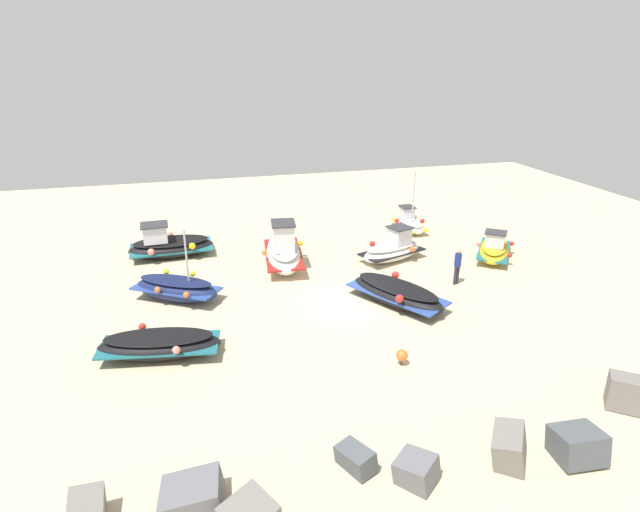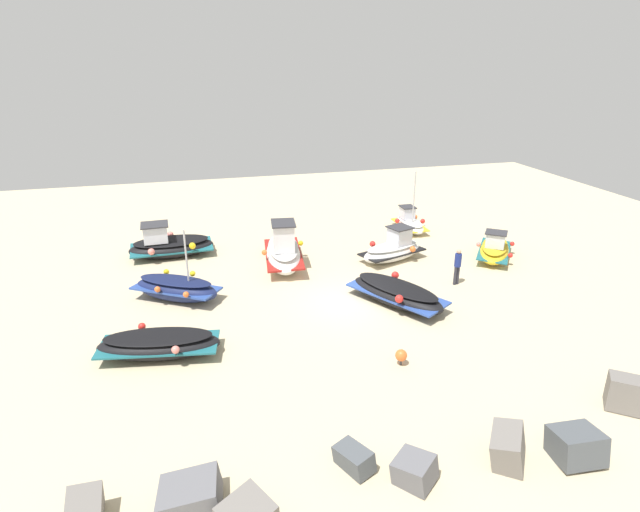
{
  "view_description": "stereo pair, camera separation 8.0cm",
  "coord_description": "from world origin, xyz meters",
  "px_view_note": "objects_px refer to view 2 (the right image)",
  "views": [
    {
      "loc": [
        6.54,
        19.16,
        10.05
      ],
      "look_at": [
        0.41,
        -3.49,
        0.9
      ],
      "focal_mm": 28.8,
      "sensor_mm": 36.0,
      "label": 1
    },
    {
      "loc": [
        6.46,
        19.19,
        10.05
      ],
      "look_at": [
        0.41,
        -3.49,
        0.9
      ],
      "focal_mm": 28.8,
      "sensor_mm": 36.0,
      "label": 2
    }
  ],
  "objects_px": {
    "mooring_buoy_0": "(401,355)",
    "fishing_boat_0": "(283,251)",
    "fishing_boat_1": "(397,294)",
    "fishing_boat_2": "(495,249)",
    "person_walking": "(458,264)",
    "fishing_boat_6": "(393,250)",
    "fishing_boat_5": "(159,344)",
    "fishing_boat_7": "(170,245)",
    "fishing_boat_3": "(409,223)",
    "fishing_boat_4": "(176,288)"
  },
  "relations": [
    {
      "from": "fishing_boat_3",
      "to": "fishing_boat_4",
      "type": "xyz_separation_m",
      "value": [
        13.97,
        6.37,
        0.09
      ]
    },
    {
      "from": "fishing_boat_3",
      "to": "fishing_boat_7",
      "type": "relative_size",
      "value": 0.84
    },
    {
      "from": "fishing_boat_6",
      "to": "fishing_boat_2",
      "type": "bearing_deg",
      "value": -31.01
    },
    {
      "from": "fishing_boat_1",
      "to": "fishing_boat_6",
      "type": "xyz_separation_m",
      "value": [
        -1.85,
        -4.87,
        0.09
      ]
    },
    {
      "from": "fishing_boat_4",
      "to": "mooring_buoy_0",
      "type": "bearing_deg",
      "value": 168.22
    },
    {
      "from": "person_walking",
      "to": "mooring_buoy_0",
      "type": "height_order",
      "value": "person_walking"
    },
    {
      "from": "fishing_boat_1",
      "to": "fishing_boat_5",
      "type": "relative_size",
      "value": 1.06
    },
    {
      "from": "fishing_boat_1",
      "to": "fishing_boat_2",
      "type": "distance_m",
      "value": 8.06
    },
    {
      "from": "fishing_boat_5",
      "to": "fishing_boat_1",
      "type": "bearing_deg",
      "value": 19.16
    },
    {
      "from": "fishing_boat_2",
      "to": "person_walking",
      "type": "distance_m",
      "value": 4.45
    },
    {
      "from": "mooring_buoy_0",
      "to": "fishing_boat_0",
      "type": "bearing_deg",
      "value": -77.9
    },
    {
      "from": "fishing_boat_1",
      "to": "fishing_boat_4",
      "type": "height_order",
      "value": "fishing_boat_4"
    },
    {
      "from": "fishing_boat_5",
      "to": "fishing_boat_2",
      "type": "bearing_deg",
      "value": 27.13
    },
    {
      "from": "fishing_boat_7",
      "to": "fishing_boat_0",
      "type": "bearing_deg",
      "value": 151.04
    },
    {
      "from": "fishing_boat_0",
      "to": "person_walking",
      "type": "distance_m",
      "value": 8.63
    },
    {
      "from": "fishing_boat_0",
      "to": "mooring_buoy_0",
      "type": "bearing_deg",
      "value": 19.41
    },
    {
      "from": "fishing_boat_6",
      "to": "fishing_boat_4",
      "type": "bearing_deg",
      "value": 171.32
    },
    {
      "from": "fishing_boat_0",
      "to": "fishing_boat_7",
      "type": "bearing_deg",
      "value": -109.38
    },
    {
      "from": "fishing_boat_2",
      "to": "fishing_boat_4",
      "type": "xyz_separation_m",
      "value": [
        16.36,
        0.8,
        0.04
      ]
    },
    {
      "from": "fishing_boat_0",
      "to": "person_walking",
      "type": "height_order",
      "value": "fishing_boat_0"
    },
    {
      "from": "fishing_boat_1",
      "to": "fishing_boat_5",
      "type": "height_order",
      "value": "fishing_boat_1"
    },
    {
      "from": "fishing_boat_6",
      "to": "fishing_boat_7",
      "type": "bearing_deg",
      "value": 143.63
    },
    {
      "from": "fishing_boat_5",
      "to": "fishing_boat_4",
      "type": "bearing_deg",
      "value": 91.64
    },
    {
      "from": "fishing_boat_4",
      "to": "person_walking",
      "type": "relative_size",
      "value": 2.36
    },
    {
      "from": "mooring_buoy_0",
      "to": "person_walking",
      "type": "bearing_deg",
      "value": -132.86
    },
    {
      "from": "person_walking",
      "to": "fishing_boat_6",
      "type": "bearing_deg",
      "value": -167.96
    },
    {
      "from": "fishing_boat_7",
      "to": "person_walking",
      "type": "bearing_deg",
      "value": 148.51
    },
    {
      "from": "fishing_boat_2",
      "to": "fishing_boat_3",
      "type": "xyz_separation_m",
      "value": [
        2.39,
        -5.56,
        -0.04
      ]
    },
    {
      "from": "fishing_boat_6",
      "to": "person_walking",
      "type": "relative_size",
      "value": 2.22
    },
    {
      "from": "fishing_boat_4",
      "to": "fishing_boat_5",
      "type": "bearing_deg",
      "value": 114.7
    },
    {
      "from": "fishing_boat_0",
      "to": "fishing_boat_4",
      "type": "xyz_separation_m",
      "value": [
        5.34,
        2.73,
        -0.22
      ]
    },
    {
      "from": "person_walking",
      "to": "mooring_buoy_0",
      "type": "bearing_deg",
      "value": -55.36
    },
    {
      "from": "fishing_boat_6",
      "to": "fishing_boat_0",
      "type": "bearing_deg",
      "value": 153.54
    },
    {
      "from": "fishing_boat_7",
      "to": "person_walking",
      "type": "height_order",
      "value": "fishing_boat_7"
    },
    {
      "from": "fishing_boat_5",
      "to": "fishing_boat_6",
      "type": "height_order",
      "value": "fishing_boat_6"
    },
    {
      "from": "fishing_boat_1",
      "to": "mooring_buoy_0",
      "type": "relative_size",
      "value": 8.17
    },
    {
      "from": "fishing_boat_4",
      "to": "fishing_boat_2",
      "type": "bearing_deg",
      "value": -144.52
    },
    {
      "from": "fishing_boat_4",
      "to": "fishing_boat_0",
      "type": "bearing_deg",
      "value": -120.2
    },
    {
      "from": "fishing_boat_4",
      "to": "person_walking",
      "type": "bearing_deg",
      "value": -155.03
    },
    {
      "from": "fishing_boat_1",
      "to": "fishing_boat_6",
      "type": "distance_m",
      "value": 5.21
    },
    {
      "from": "fishing_boat_0",
      "to": "fishing_boat_5",
      "type": "xyz_separation_m",
      "value": [
        5.97,
        7.3,
        -0.31
      ]
    },
    {
      "from": "fishing_boat_1",
      "to": "fishing_boat_5",
      "type": "xyz_separation_m",
      "value": [
        9.84,
        1.66,
        -0.03
      ]
    },
    {
      "from": "fishing_boat_6",
      "to": "person_walking",
      "type": "xyz_separation_m",
      "value": [
        -1.68,
        3.68,
        0.44
      ]
    },
    {
      "from": "fishing_boat_2",
      "to": "fishing_boat_5",
      "type": "bearing_deg",
      "value": -35.4
    },
    {
      "from": "fishing_boat_5",
      "to": "fishing_boat_7",
      "type": "xyz_separation_m",
      "value": [
        -0.33,
        -10.13,
        0.16
      ]
    },
    {
      "from": "fishing_boat_0",
      "to": "fishing_boat_2",
      "type": "height_order",
      "value": "fishing_boat_0"
    },
    {
      "from": "fishing_boat_5",
      "to": "fishing_boat_3",
      "type": "bearing_deg",
      "value": 46.42
    },
    {
      "from": "fishing_boat_4",
      "to": "person_walking",
      "type": "distance_m",
      "value": 12.85
    },
    {
      "from": "fishing_boat_6",
      "to": "mooring_buoy_0",
      "type": "distance_m",
      "value": 9.97
    },
    {
      "from": "fishing_boat_3",
      "to": "mooring_buoy_0",
      "type": "relative_size",
      "value": 6.41
    }
  ]
}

